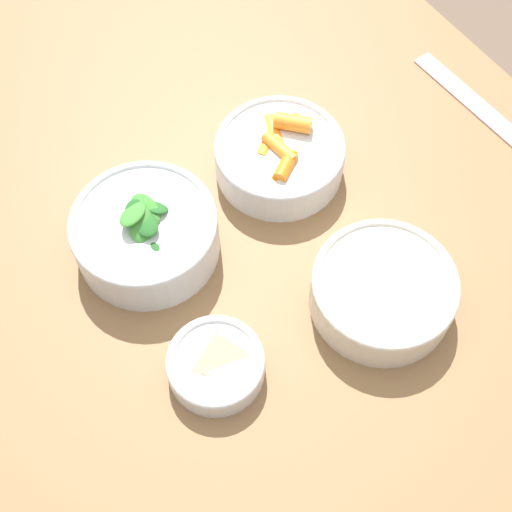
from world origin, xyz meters
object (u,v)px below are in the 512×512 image
Objects in this scene: bowl_greens at (146,232)px; ruler at (483,111)px; bowl_carrots at (279,155)px; bowl_beans_hotdog at (383,292)px; bowl_cookies at (216,365)px.

bowl_greens is 0.69× the size of ruler.
bowl_greens is at bearing -97.31° from ruler.
ruler is at bearing 82.69° from bowl_greens.
ruler is (0.08, 0.30, -0.03)m from bowl_carrots.
bowl_greens is 0.29m from bowl_beans_hotdog.
ruler is at bearing 103.29° from bowl_cookies.
ruler is at bearing 116.65° from bowl_beans_hotdog.
bowl_beans_hotdog is (0.23, -0.01, -0.00)m from bowl_carrots.
bowl_cookies is at bearing -47.99° from bowl_carrots.
bowl_greens is 0.51m from ruler.
ruler is at bearing 75.63° from bowl_carrots.
bowl_carrots is at bearing 132.01° from bowl_cookies.
bowl_greens is at bearing 175.04° from bowl_cookies.
bowl_carrots reaches higher than bowl_beans_hotdog.
bowl_beans_hotdog reaches higher than bowl_cookies.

